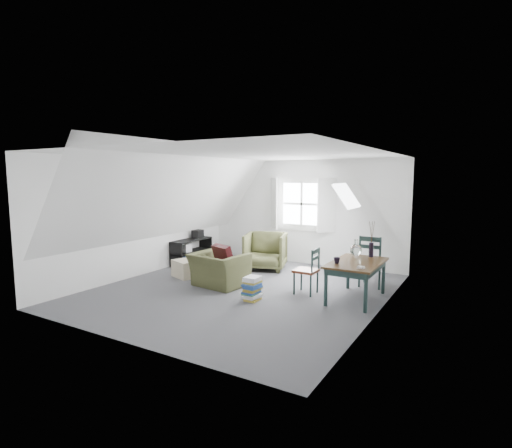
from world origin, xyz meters
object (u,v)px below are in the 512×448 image
Objects in this scene: dining_chair_near at (308,270)px; ottoman at (188,268)px; dining_table at (356,267)px; media_shelf at (191,253)px; magazine_stack at (252,288)px; armchair_far at (265,269)px; dining_chair_far at (372,260)px; armchair_near at (219,286)px.

ottoman is at bearing -87.41° from dining_chair_near.
dining_chair_near is at bearing 2.68° from ottoman.
dining_chair_near is (2.67, 0.12, 0.26)m from ottoman.
media_shelf is at bearing 174.24° from dining_table.
dining_table reaches higher than magazine_stack.
dining_table is at bearing -8.39° from media_shelf.
armchair_far is 0.92× the size of dining_chair_far.
dining_chair_far is at bearing 4.14° from media_shelf.
ottoman is 2.12m from magazine_stack.
ottoman is 0.46× the size of media_shelf.
media_shelf is 3.27m from magazine_stack.
dining_table reaches higher than armchair_far.
ottoman is 0.54× the size of dining_chair_far.
media_shelf is at bearing 148.37° from magazine_stack.
armchair_near is 2.19m from media_shelf.
ottoman is 2.69m from dining_chair_near.
dining_table is 4.38m from media_shelf.
dining_table is at bearing -162.28° from armchair_near.
armchair_far is at bearing 158.60° from dining_table.
dining_chair_near is 1.09m from magazine_stack.
dining_table reaches higher than ottoman.
dining_chair_far reaches higher than dining_chair_near.
magazine_stack is (2.00, -0.70, 0.03)m from ottoman.
ottoman is 3.55m from dining_table.
armchair_far is 0.79× the size of media_shelf.
dining_chair_far is 2.46m from magazine_stack.
media_shelf is (-3.45, 0.88, -0.17)m from dining_chair_near.
magazine_stack is (2.78, -1.71, -0.06)m from media_shelf.
armchair_far is at bearing 113.49° from magazine_stack.
dining_chair_far is at bearing 18.56° from ottoman.
armchair_near is 1.68m from armchair_far.
dining_table is 1.14× the size of media_shelf.
magazine_stack is (-1.52, -0.94, -0.37)m from dining_table.
dining_chair_far is at bearing 140.68° from dining_chair_near.
armchair_far is at bearing -129.18° from dining_chair_near.
ottoman is 3.75m from dining_chair_far.
ottoman is at bearing -7.92° from armchair_near.
dining_chair_near is at bearing 50.92° from magazine_stack.
ottoman is 0.40× the size of dining_table.
dining_chair_far is (3.54, 1.19, 0.34)m from ottoman.
armchair_near is 0.85× the size of media_shelf.
magazine_stack is (1.01, -0.45, 0.20)m from armchair_near.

